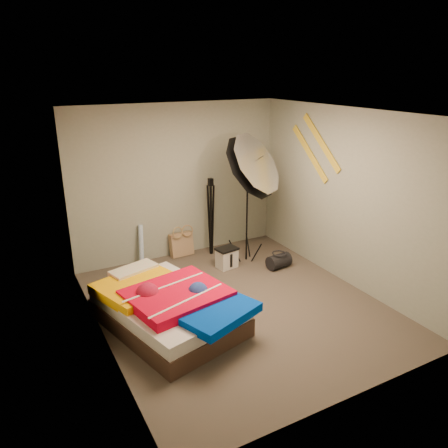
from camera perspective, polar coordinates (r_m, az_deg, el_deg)
floor at (r=5.92m, az=1.93°, el=-10.60°), size 4.00×4.00×0.00m
ceiling at (r=5.13m, az=2.25°, el=14.27°), size 4.00×4.00×0.00m
wall_back at (r=7.12m, az=-6.07°, el=5.49°), size 3.50×0.00×3.50m
wall_front at (r=3.94m, az=17.00°, el=-7.36°), size 3.50×0.00×3.50m
wall_left at (r=4.81m, az=-16.27°, el=-2.26°), size 0.00×4.00×4.00m
wall_right at (r=6.42m, az=15.72°, el=3.28°), size 0.00×4.00×4.00m
tote_bag at (r=7.36m, az=-5.59°, el=-2.66°), size 0.41×0.20×0.41m
wrapping_roll at (r=7.10m, az=-10.76°, el=-2.69°), size 0.14×0.20×0.65m
camera_case at (r=6.91m, az=0.37°, el=-4.51°), size 0.33×0.26×0.30m
duffel_bag at (r=6.96m, az=7.18°, el=-4.84°), size 0.40×0.27×0.23m
wall_stripe_upper at (r=6.69m, az=12.60°, el=10.34°), size 0.02×0.91×0.78m
wall_stripe_lower at (r=6.91m, az=11.13°, el=9.04°), size 0.02×0.91×0.78m
bed at (r=5.42m, az=-7.27°, el=-10.64°), size 1.68×2.07×0.52m
photo_umbrella at (r=6.55m, az=3.34°, el=7.30°), size 1.06×1.18×2.21m
camera_tripod at (r=7.21m, az=-1.72°, el=1.65°), size 0.07×0.07×1.31m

